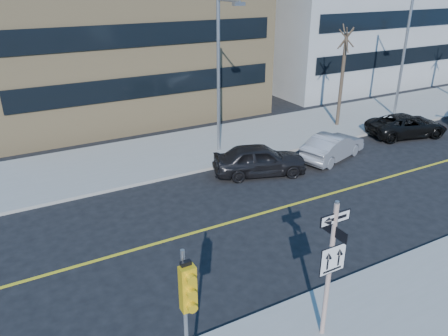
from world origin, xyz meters
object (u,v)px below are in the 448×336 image
parked_car_a (260,160)px  street_tree_west (346,40)px  sign_pole (330,263)px  parked_car_b (333,146)px  parked_car_c (407,125)px  traffic_signal (188,300)px  streetlight_b (408,48)px  streetlight_a (221,68)px

parked_car_a → street_tree_west: (8.62, 3.90, 4.74)m
sign_pole → parked_car_a: size_ratio=0.88×
parked_car_b → parked_car_c: (6.54, 0.66, -0.02)m
traffic_signal → streetlight_b: size_ratio=0.50×
parked_car_a → street_tree_west: size_ratio=0.72×
traffic_signal → streetlight_b: (22.00, 13.42, 1.73)m
traffic_signal → street_tree_west: bearing=39.4°
parked_car_a → streetlight_b: size_ratio=0.57×
sign_pole → parked_car_c: (15.47, 10.38, -1.75)m
streetlight_a → parked_car_c: bearing=-14.2°
street_tree_west → streetlight_b: bearing=-6.2°
street_tree_west → parked_car_a: bearing=-155.7°
sign_pole → street_tree_west: bearing=46.7°
parked_car_a → parked_car_b: (4.56, -0.20, -0.08)m
sign_pole → traffic_signal: size_ratio=1.02×
streetlight_a → streetlight_b: size_ratio=1.00×
traffic_signal → streetlight_a: (8.00, 13.42, 1.73)m
parked_car_a → parked_car_c: bearing=-69.3°
sign_pole → streetlight_b: (18.00, 13.27, 2.32)m
parked_car_c → streetlight_b: 5.60m
parked_car_a → traffic_signal: bearing=158.6°
traffic_signal → streetlight_b: streetlight_b is taller
sign_pole → traffic_signal: (-4.00, -0.15, 0.59)m
streetlight_a → streetlight_b: (14.00, 0.00, 0.00)m
traffic_signal → parked_car_c: traffic_signal is taller
traffic_signal → streetlight_b: bearing=31.4°
traffic_signal → streetlight_a: size_ratio=0.50×
sign_pole → parked_car_b: sign_pole is taller
parked_car_c → streetlight_a: streetlight_a is taller
street_tree_west → parked_car_c: bearing=-54.3°
traffic_signal → streetlight_b: 25.83m
sign_pole → streetlight_b: 22.48m
traffic_signal → street_tree_west: size_ratio=0.63×
traffic_signal → sign_pole: bearing=2.1°
parked_car_b → parked_car_a: bearing=70.1°
street_tree_west → sign_pole: bearing=-133.3°
traffic_signal → parked_car_c: size_ratio=0.81×
sign_pole → street_tree_west: 19.22m
parked_car_a → street_tree_west: 10.58m
streetlight_b → parked_car_c: bearing=-131.1°
parked_car_b → parked_car_c: parked_car_b is taller
traffic_signal → parked_car_a: traffic_signal is taller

